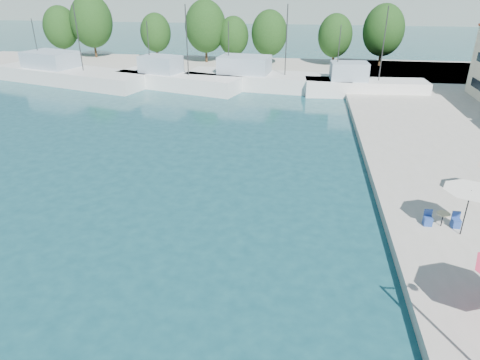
% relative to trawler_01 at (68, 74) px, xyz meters
% --- Properties ---
extents(quay_far, '(90.00, 16.00, 0.60)m').
position_rel_trawler_01_xyz_m(quay_far, '(21.47, 11.72, -0.77)').
color(quay_far, '#ADAA9C').
rests_on(quay_far, ground).
extents(trawler_01, '(22.48, 11.75, 10.20)m').
position_rel_trawler_01_xyz_m(trawler_01, '(0.00, 0.00, 0.00)').
color(trawler_01, silver).
rests_on(trawler_01, ground).
extents(trawler_02, '(16.47, 8.59, 10.20)m').
position_rel_trawler_01_xyz_m(trawler_02, '(14.79, -1.13, 0.00)').
color(trawler_02, white).
rests_on(trawler_02, ground).
extents(trawler_03, '(20.82, 7.59, 10.20)m').
position_rel_trawler_01_xyz_m(trawler_03, '(25.74, 0.52, 0.00)').
color(trawler_03, silver).
rests_on(trawler_03, ground).
extents(trawler_04, '(14.04, 4.45, 10.20)m').
position_rel_trawler_01_xyz_m(trawler_04, '(37.40, -1.49, 0.00)').
color(trawler_04, white).
rests_on(trawler_04, ground).
extents(tree_01, '(5.42, 5.42, 8.03)m').
position_rel_trawler_01_xyz_m(tree_01, '(-9.18, 15.90, 4.17)').
color(tree_01, '#3F2B19').
rests_on(tree_01, quay_far).
extents(tree_02, '(6.61, 6.61, 9.79)m').
position_rel_trawler_01_xyz_m(tree_02, '(-3.76, 16.05, 5.18)').
color(tree_02, '#3F2B19').
rests_on(tree_02, quay_far).
extents(tree_03, '(4.79, 4.79, 7.09)m').
position_rel_trawler_01_xyz_m(tree_03, '(6.89, 15.83, 3.62)').
color(tree_03, '#3F2B19').
rests_on(tree_03, quay_far).
extents(tree_04, '(6.18, 6.18, 9.15)m').
position_rel_trawler_01_xyz_m(tree_04, '(15.37, 14.26, 4.82)').
color(tree_04, '#3F2B19').
rests_on(tree_04, quay_far).
extents(tree_05, '(4.63, 4.63, 6.85)m').
position_rel_trawler_01_xyz_m(tree_05, '(19.62, 14.49, 3.48)').
color(tree_05, '#3F2B19').
rests_on(tree_05, quay_far).
extents(tree_06, '(5.30, 5.30, 7.85)m').
position_rel_trawler_01_xyz_m(tree_06, '(25.13, 13.68, 4.06)').
color(tree_06, '#3F2B19').
rests_on(tree_06, quay_far).
extents(tree_07, '(4.99, 4.99, 7.38)m').
position_rel_trawler_01_xyz_m(tree_07, '(34.76, 14.42, 3.79)').
color(tree_07, '#3F2B19').
rests_on(tree_07, quay_far).
extents(tree_08, '(5.90, 5.90, 8.74)m').
position_rel_trawler_01_xyz_m(tree_08, '(41.63, 15.15, 4.57)').
color(tree_08, '#3F2B19').
rests_on(tree_08, quay_far).
extents(umbrella_white, '(2.63, 2.63, 2.50)m').
position_rel_trawler_01_xyz_m(umbrella_white, '(38.99, -32.65, 1.78)').
color(umbrella_white, black).
rests_on(umbrella_white, quay_right).
extents(cafe_table_02, '(1.82, 0.70, 0.76)m').
position_rel_trawler_01_xyz_m(cafe_table_02, '(38.23, -31.95, -0.18)').
color(cafe_table_02, black).
rests_on(cafe_table_02, quay_right).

